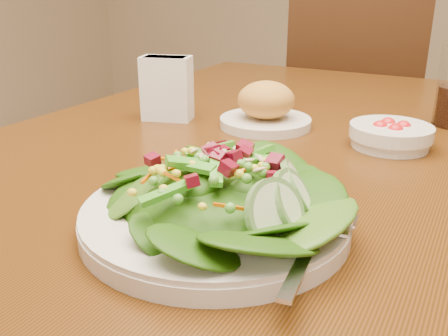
# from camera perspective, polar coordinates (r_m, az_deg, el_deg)

# --- Properties ---
(dining_table) EXTENTS (0.90, 1.40, 0.75)m
(dining_table) POSITION_cam_1_polar(r_m,az_deg,el_deg) (0.85, 4.67, -3.56)
(dining_table) COLOR #55290D
(dining_table) RESTS_ON ground_plane
(chair_far) EXTENTS (0.51, 0.51, 0.95)m
(chair_far) POSITION_cam_1_polar(r_m,az_deg,el_deg) (1.80, 14.25, 4.28)
(chair_far) COLOR black
(chair_far) RESTS_ON ground_plane
(salad_plate) EXTENTS (0.29, 0.28, 0.08)m
(salad_plate) POSITION_cam_1_polar(r_m,az_deg,el_deg) (0.52, -0.11, -4.03)
(salad_plate) COLOR silver
(salad_plate) RESTS_ON dining_table
(bread_plate) EXTENTS (0.16, 0.16, 0.08)m
(bread_plate) POSITION_cam_1_polar(r_m,az_deg,el_deg) (0.89, 4.80, 6.80)
(bread_plate) COLOR silver
(bread_plate) RESTS_ON dining_table
(tomato_bowl) EXTENTS (0.13, 0.13, 0.04)m
(tomato_bowl) POSITION_cam_1_polar(r_m,az_deg,el_deg) (0.82, 18.51, 3.59)
(tomato_bowl) COLOR silver
(tomato_bowl) RESTS_ON dining_table
(napkin_holder) EXTENTS (0.10, 0.07, 0.12)m
(napkin_holder) POSITION_cam_1_polar(r_m,az_deg,el_deg) (0.94, -6.55, 9.21)
(napkin_holder) COLOR white
(napkin_holder) RESTS_ON dining_table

